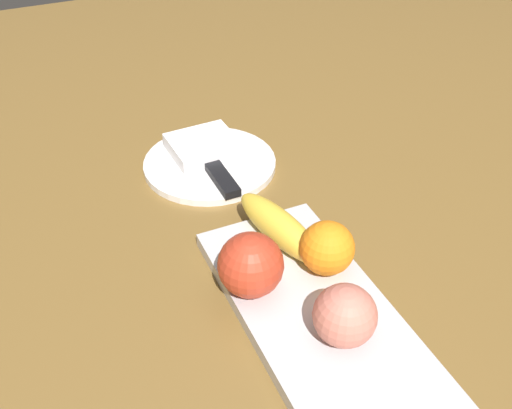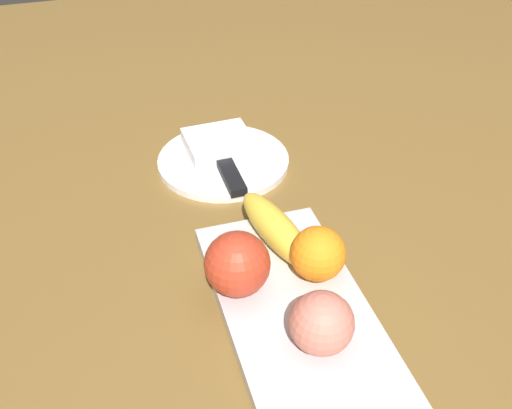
{
  "view_description": "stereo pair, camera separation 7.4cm",
  "coord_description": "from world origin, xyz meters",
  "px_view_note": "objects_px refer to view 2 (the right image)",
  "views": [
    {
      "loc": [
        -0.34,
        0.2,
        0.51
      ],
      "look_at": [
        0.19,
        -0.04,
        0.05
      ],
      "focal_mm": 41.3,
      "sensor_mm": 36.0,
      "label": 1
    },
    {
      "loc": [
        -0.37,
        0.13,
        0.51
      ],
      "look_at": [
        0.19,
        -0.04,
        0.05
      ],
      "focal_mm": 41.3,
      "sensor_mm": 36.0,
      "label": 2
    }
  ],
  "objects_px": {
    "apple": "(237,264)",
    "dinner_plate": "(223,161)",
    "orange_near_apple": "(318,254)",
    "peach": "(322,323)",
    "fruit_tray": "(302,325)",
    "banana": "(276,229)",
    "folded_napkin": "(219,143)",
    "knife": "(228,170)"
  },
  "relations": [
    {
      "from": "apple",
      "to": "dinner_plate",
      "type": "xyz_separation_m",
      "value": [
        0.28,
        -0.05,
        -0.05
      ]
    },
    {
      "from": "orange_near_apple",
      "to": "peach",
      "type": "xyz_separation_m",
      "value": [
        -0.1,
        0.03,
        0.0
      ]
    },
    {
      "from": "fruit_tray",
      "to": "orange_near_apple",
      "type": "xyz_separation_m",
      "value": [
        0.06,
        -0.04,
        0.04
      ]
    },
    {
      "from": "fruit_tray",
      "to": "apple",
      "type": "bearing_deg",
      "value": 38.85
    },
    {
      "from": "fruit_tray",
      "to": "peach",
      "type": "relative_size",
      "value": 5.44
    },
    {
      "from": "banana",
      "to": "folded_napkin",
      "type": "height_order",
      "value": "banana"
    },
    {
      "from": "fruit_tray",
      "to": "knife",
      "type": "xyz_separation_m",
      "value": [
        0.3,
        0.0,
        0.01
      ]
    },
    {
      "from": "dinner_plate",
      "to": "folded_napkin",
      "type": "height_order",
      "value": "folded_napkin"
    },
    {
      "from": "banana",
      "to": "fruit_tray",
      "type": "bearing_deg",
      "value": -17.45
    },
    {
      "from": "fruit_tray",
      "to": "orange_near_apple",
      "type": "distance_m",
      "value": 0.08
    },
    {
      "from": "apple",
      "to": "dinner_plate",
      "type": "relative_size",
      "value": 0.37
    },
    {
      "from": "banana",
      "to": "orange_near_apple",
      "type": "bearing_deg",
      "value": 9.78
    },
    {
      "from": "orange_near_apple",
      "to": "dinner_plate",
      "type": "bearing_deg",
      "value": 8.12
    },
    {
      "from": "folded_napkin",
      "to": "banana",
      "type": "bearing_deg",
      "value": -176.86
    },
    {
      "from": "knife",
      "to": "banana",
      "type": "bearing_deg",
      "value": -175.11
    },
    {
      "from": "peach",
      "to": "folded_napkin",
      "type": "height_order",
      "value": "peach"
    },
    {
      "from": "orange_near_apple",
      "to": "dinner_plate",
      "type": "xyz_separation_m",
      "value": [
        0.28,
        0.04,
        -0.04
      ]
    },
    {
      "from": "orange_near_apple",
      "to": "dinner_plate",
      "type": "distance_m",
      "value": 0.29
    },
    {
      "from": "dinner_plate",
      "to": "folded_napkin",
      "type": "distance_m",
      "value": 0.03
    },
    {
      "from": "peach",
      "to": "folded_napkin",
      "type": "distance_m",
      "value": 0.4
    },
    {
      "from": "banana",
      "to": "peach",
      "type": "height_order",
      "value": "peach"
    },
    {
      "from": "folded_napkin",
      "to": "knife",
      "type": "bearing_deg",
      "value": 177.01
    },
    {
      "from": "apple",
      "to": "orange_near_apple",
      "type": "bearing_deg",
      "value": -93.43
    },
    {
      "from": "apple",
      "to": "folded_napkin",
      "type": "distance_m",
      "value": 0.31
    },
    {
      "from": "fruit_tray",
      "to": "banana",
      "type": "distance_m",
      "value": 0.13
    },
    {
      "from": "orange_near_apple",
      "to": "knife",
      "type": "xyz_separation_m",
      "value": [
        0.24,
        0.04,
        -0.03
      ]
    },
    {
      "from": "knife",
      "to": "orange_near_apple",
      "type": "bearing_deg",
      "value": -170.31
    },
    {
      "from": "peach",
      "to": "banana",
      "type": "bearing_deg",
      "value": -2.63
    },
    {
      "from": "orange_near_apple",
      "to": "fruit_tray",
      "type": "bearing_deg",
      "value": 146.56
    },
    {
      "from": "apple",
      "to": "peach",
      "type": "bearing_deg",
      "value": -150.14
    },
    {
      "from": "folded_napkin",
      "to": "knife",
      "type": "relative_size",
      "value": 0.55
    },
    {
      "from": "fruit_tray",
      "to": "knife",
      "type": "height_order",
      "value": "knife"
    },
    {
      "from": "apple",
      "to": "dinner_plate",
      "type": "height_order",
      "value": "apple"
    },
    {
      "from": "fruit_tray",
      "to": "dinner_plate",
      "type": "distance_m",
      "value": 0.34
    },
    {
      "from": "dinner_plate",
      "to": "knife",
      "type": "bearing_deg",
      "value": 175.21
    },
    {
      "from": "dinner_plate",
      "to": "knife",
      "type": "distance_m",
      "value": 0.04
    },
    {
      "from": "peach",
      "to": "folded_napkin",
      "type": "relative_size",
      "value": 0.67
    },
    {
      "from": "peach",
      "to": "orange_near_apple",
      "type": "bearing_deg",
      "value": -19.72
    },
    {
      "from": "orange_near_apple",
      "to": "folded_napkin",
      "type": "bearing_deg",
      "value": 7.46
    },
    {
      "from": "apple",
      "to": "peach",
      "type": "xyz_separation_m",
      "value": [
        -0.1,
        -0.06,
        -0.0
      ]
    },
    {
      "from": "peach",
      "to": "dinner_plate",
      "type": "height_order",
      "value": "peach"
    },
    {
      "from": "banana",
      "to": "apple",
      "type": "bearing_deg",
      "value": -58.17
    }
  ]
}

